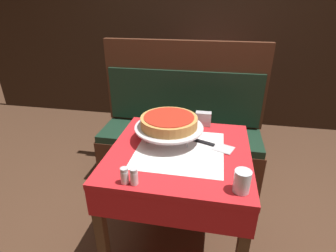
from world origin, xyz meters
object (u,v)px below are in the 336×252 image
Objects in this scene: dining_table_rear at (208,85)px; deep_dish_pizza at (169,121)px; pizza_pan_stand at (169,128)px; pepper_shaker at (134,176)px; salt_shaker at (124,176)px; napkin_holder at (203,119)px; dining_table_front at (179,166)px; booth_bench at (180,140)px; pizza_server at (212,145)px; condiment_caddy at (215,69)px; water_glass_near at (242,181)px.

dining_table_rear is 1.55m from deep_dish_pizza.
pizza_pan_stand reaches higher than pepper_shaker.
napkin_holder reaches higher than salt_shaker.
booth_bench reaches higher than dining_table_front.
pizza_pan_stand is 0.45m from salt_shaker.
booth_bench is (-0.19, -0.83, -0.27)m from dining_table_rear.
pizza_server is at bearing 51.14° from pepper_shaker.
pepper_shaker is (-0.08, -0.43, -0.08)m from deep_dish_pizza.
pizza_server is 1.87× the size of condiment_caddy.
booth_bench is at bearing 111.02° from pizza_server.
pizza_pan_stand is 3.91× the size of water_glass_near.
deep_dish_pizza is at bearing 134.59° from water_glass_near.
water_glass_near is (0.39, -0.39, -0.03)m from pizza_pan_stand.
deep_dish_pizza is 4.20× the size of salt_shaker.
deep_dish_pizza reaches higher than pizza_server.
pizza_server is 0.39m from water_glass_near.
napkin_holder is (0.30, 0.67, 0.01)m from salt_shaker.
dining_table_front is at bearing -156.39° from pizza_server.
pizza_pan_stand is 1.46× the size of pizza_server.
deep_dish_pizza is 4.08× the size of pepper_shaker.
dining_table_rear is 7.36× the size of napkin_holder.
pizza_pan_stand is at bearing 45.00° from deep_dish_pizza.
pizza_pan_stand reaches higher than pizza_server.
water_glass_near is 0.46m from pepper_shaker.
condiment_caddy reaches higher than dining_table_front.
water_glass_near is 0.70× the size of condiment_caddy.
salt_shaker is at bearing -94.79° from booth_bench.
booth_bench is at bearing 92.18° from deep_dish_pizza.
pepper_shaker is (-0.05, -1.13, 0.42)m from booth_bench.
condiment_caddy is (0.04, 1.38, -0.00)m from napkin_holder.
pizza_pan_stand is at bearing -87.82° from booth_bench.
deep_dish_pizza reaches higher than dining_table_front.
dining_table_front is 1.93× the size of pizza_pan_stand.
salt_shaker is (-0.37, -0.41, 0.03)m from pizza_server.
condiment_caddy reaches higher than napkin_holder.
napkin_holder is (0.26, 0.67, 0.01)m from pepper_shaker.
pizza_pan_stand is at bearing 79.85° from pepper_shaker.
water_glass_near is at bearing -45.41° from pizza_pan_stand.
pizza_server is at bearing -88.95° from condiment_caddy.
booth_bench is 1.24m from water_glass_near.
napkin_holder is (0.21, -0.46, 0.43)m from booth_bench.
dining_table_rear is 7.30× the size of water_glass_near.
water_glass_near is at bearing -69.25° from booth_bench.
dining_table_front is 1.03× the size of dining_table_rear.
pizza_pan_stand is 4.97× the size of pepper_shaker.
deep_dish_pizza reaches higher than salt_shaker.
pizza_server is at bearing -68.98° from booth_bench.
water_glass_near reaches higher than salt_shaker.
pepper_shaker is 0.55× the size of condiment_caddy.
dining_table_rear reaches higher than dining_table_front.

